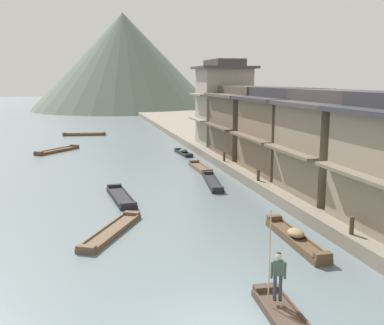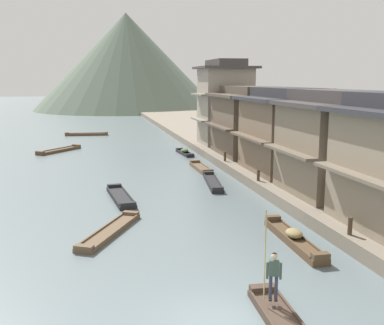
{
  "view_description": "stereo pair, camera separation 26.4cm",
  "coord_description": "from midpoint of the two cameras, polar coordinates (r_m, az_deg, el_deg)",
  "views": [
    {
      "loc": [
        -3.83,
        -12.14,
        7.42
      ],
      "look_at": [
        3.17,
        17.21,
        1.87
      ],
      "focal_mm": 42.4,
      "sensor_mm": 36.0,
      "label": 1
    },
    {
      "loc": [
        -3.57,
        -12.2,
        7.42
      ],
      "look_at": [
        3.17,
        17.21,
        1.87
      ],
      "focal_mm": 42.4,
      "sensor_mm": 36.0,
      "label": 2
    }
  ],
  "objects": [
    {
      "name": "boat_moored_nearest",
      "position": [
        62.6,
        -13.49,
        3.45
      ],
      "size": [
        5.69,
        1.63,
        0.43
      ],
      "color": "brown",
      "rests_on": "ground"
    },
    {
      "name": "riverbank_right",
      "position": [
        47.12,
        11.6,
        1.57
      ],
      "size": [
        18.0,
        110.0,
        0.69
      ],
      "primitive_type": "cube",
      "color": "slate",
      "rests_on": "ground"
    },
    {
      "name": "mooring_post_dock_far",
      "position": [
        37.93,
        3.87,
        0.78
      ],
      "size": [
        0.2,
        0.2,
        0.78
      ],
      "primitive_type": "cylinder",
      "color": "#473828",
      "rests_on": "riverbank_right"
    },
    {
      "name": "hill_far_west",
      "position": [
        116.76,
        -8.66,
        12.44
      ],
      "size": [
        46.0,
        46.0,
        23.53
      ],
      "primitive_type": "cone",
      "color": "#5B6B5B",
      "rests_on": "ground"
    },
    {
      "name": "mooring_post_dock_near",
      "position": [
        21.27,
        19.12,
        -7.49
      ],
      "size": [
        0.2,
        0.2,
        0.8
      ],
      "primitive_type": "cylinder",
      "color": "#473828",
      "rests_on": "riverbank_right"
    },
    {
      "name": "boat_midriver_drifting",
      "position": [
        32.45,
        2.39,
        -2.55
      ],
      "size": [
        1.6,
        5.5,
        0.44
      ],
      "color": "#232326",
      "rests_on": "ground"
    },
    {
      "name": "boat_midriver_upstream",
      "position": [
        49.2,
        -16.72,
        1.45
      ],
      "size": [
        4.42,
        4.97,
        0.4
      ],
      "color": "brown",
      "rests_on": "ground"
    },
    {
      "name": "boatman_person",
      "position": [
        15.14,
        10.21,
        -13.17
      ],
      "size": [
        0.56,
        0.34,
        3.04
      ],
      "color": "black",
      "rests_on": "boat_foreground_poled"
    },
    {
      "name": "boat_crossing_west",
      "position": [
        45.52,
        -1.26,
        1.28
      ],
      "size": [
        1.1,
        4.23,
        0.59
      ],
      "color": "#232326",
      "rests_on": "ground"
    },
    {
      "name": "boat_upstream_distant",
      "position": [
        37.75,
        0.85,
        -0.69
      ],
      "size": [
        1.01,
        4.56,
        0.45
      ],
      "color": "brown",
      "rests_on": "ground"
    },
    {
      "name": "boat_moored_third",
      "position": [
        28.86,
        -9.19,
        -4.33
      ],
      "size": [
        1.56,
        5.26,
        0.43
      ],
      "color": "#232326",
      "rests_on": "ground"
    },
    {
      "name": "boat_moored_second",
      "position": [
        21.6,
        12.55,
        -9.3
      ],
      "size": [
        0.95,
        5.54,
        0.68
      ],
      "color": "brown",
      "rests_on": "ground"
    },
    {
      "name": "house_waterfront_narrow",
      "position": [
        41.53,
        6.6,
        5.19
      ],
      "size": [
        6.05,
        8.04,
        6.14
      ],
      "color": "brown",
      "rests_on": "riverbank_right"
    },
    {
      "name": "house_waterfront_far",
      "position": [
        47.97,
        3.81,
        7.51
      ],
      "size": [
        6.08,
        5.58,
        8.74
      ],
      "color": "gray",
      "rests_on": "riverbank_right"
    },
    {
      "name": "house_waterfront_second",
      "position": [
        28.08,
        16.86,
        2.35
      ],
      "size": [
        5.92,
        6.72,
        6.14
      ],
      "color": "#7F705B",
      "rests_on": "riverbank_right"
    },
    {
      "name": "mooring_post_dock_mid",
      "position": [
        30.83,
        8.09,
        -1.57
      ],
      "size": [
        0.2,
        0.2,
        0.76
      ],
      "primitive_type": "cylinder",
      "color": "#473828",
      "rests_on": "riverbank_right"
    },
    {
      "name": "house_waterfront_tall",
      "position": [
        34.09,
        11.61,
        3.92
      ],
      "size": [
        6.46,
        7.58,
        6.14
      ],
      "color": "#75604C",
      "rests_on": "riverbank_right"
    },
    {
      "name": "boat_moored_far",
      "position": [
        22.72,
        -10.41,
        -8.52
      ],
      "size": [
        3.44,
        5.36,
        0.35
      ],
      "color": "brown",
      "rests_on": "ground"
    }
  ]
}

